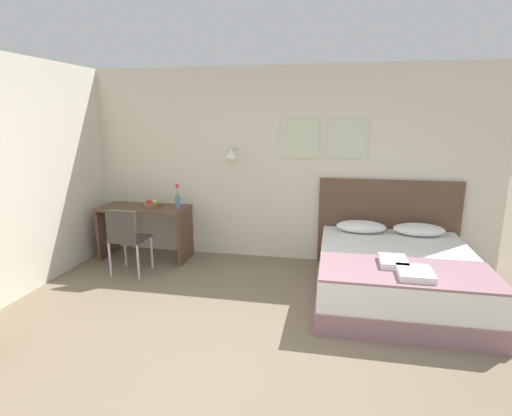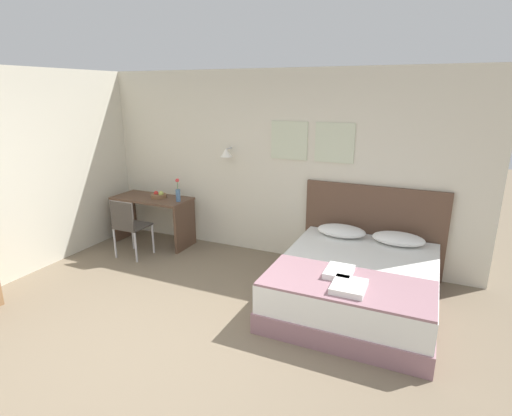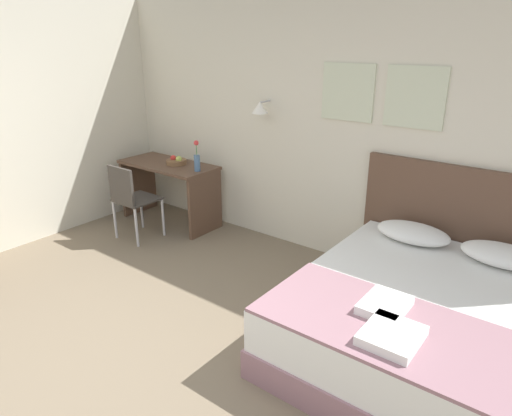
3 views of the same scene
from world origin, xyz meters
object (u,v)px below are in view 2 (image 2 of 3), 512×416
at_px(folded_towel_near_foot, 339,272).
at_px(flower_vase, 178,193).
at_px(bed, 356,284).
at_px(pillow_right, 398,239).
at_px(pillow_left, 341,231).
at_px(throw_blanket, 347,283).
at_px(desk, 153,211).
at_px(folded_towel_mid_bed, 349,287).
at_px(desk_chair, 128,224).
at_px(headboard, 372,229).
at_px(fruit_bowl, 159,195).

height_order(folded_towel_near_foot, flower_vase, flower_vase).
bearing_deg(bed, pillow_right, 64.91).
distance_m(pillow_left, throw_blanket, 1.38).
xyz_separation_m(folded_towel_near_foot, desk, (-3.22, 1.10, -0.06)).
bearing_deg(folded_towel_near_foot, desk, 161.16).
bearing_deg(folded_towel_mid_bed, desk_chair, 167.46).
bearing_deg(folded_towel_mid_bed, throw_blanket, 109.30).
height_order(headboard, fruit_bowl, headboard).
distance_m(pillow_left, fruit_bowl, 2.87).
xyz_separation_m(pillow_left, folded_towel_mid_bed, (0.40, -1.47, -0.02)).
bearing_deg(pillow_right, folded_towel_near_foot, -111.20).
height_order(pillow_right, fruit_bowl, fruit_bowl).
bearing_deg(headboard, folded_towel_mid_bed, -88.40).
height_order(throw_blanket, flower_vase, flower_vase).
relative_size(pillow_right, folded_towel_near_foot, 1.83).
bearing_deg(throw_blanket, folded_towel_mid_bed, -70.70).
distance_m(folded_towel_near_foot, flower_vase, 2.92).
xyz_separation_m(headboard, fruit_bowl, (-3.21, -0.32, 0.20)).
relative_size(throw_blanket, folded_towel_mid_bed, 4.65).
xyz_separation_m(throw_blanket, desk_chair, (-3.26, 0.60, -0.02)).
bearing_deg(fruit_bowl, desk_chair, -94.07).
xyz_separation_m(throw_blanket, fruit_bowl, (-3.21, 1.27, 0.25)).
relative_size(folded_towel_near_foot, desk, 0.28).
relative_size(headboard, folded_towel_near_foot, 5.31).
height_order(desk, flower_vase, flower_vase).
distance_m(bed, headboard, 1.07).
relative_size(pillow_right, folded_towel_mid_bed, 1.77).
bearing_deg(pillow_left, headboard, 37.06).
height_order(folded_towel_mid_bed, fruit_bowl, fruit_bowl).
relative_size(headboard, desk, 1.48).
bearing_deg(desk, bed, -11.25).
distance_m(headboard, folded_towel_mid_bed, 1.74).
bearing_deg(folded_towel_mid_bed, folded_towel_near_foot, 119.50).
relative_size(bed, desk, 1.61).
distance_m(folded_towel_near_foot, desk_chair, 3.19).
height_order(headboard, folded_towel_mid_bed, headboard).
xyz_separation_m(folded_towel_mid_bed, flower_vase, (-2.86, 1.35, 0.30)).
height_order(throw_blanket, fruit_bowl, fruit_bowl).
bearing_deg(pillow_left, bed, -64.91).
relative_size(bed, desk_chair, 2.27).
bearing_deg(folded_towel_near_foot, flower_vase, 158.28).
distance_m(bed, desk_chair, 3.27).
bearing_deg(headboard, pillow_right, -37.06).
xyz_separation_m(headboard, pillow_left, (-0.35, -0.27, 0.01)).
bearing_deg(folded_towel_near_foot, pillow_right, 68.80).
bearing_deg(fruit_bowl, pillow_left, 1.14).
xyz_separation_m(headboard, desk, (-3.32, -0.36, -0.06)).
distance_m(bed, desk, 3.40).
height_order(pillow_right, folded_towel_mid_bed, pillow_right).
height_order(headboard, desk_chair, headboard).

